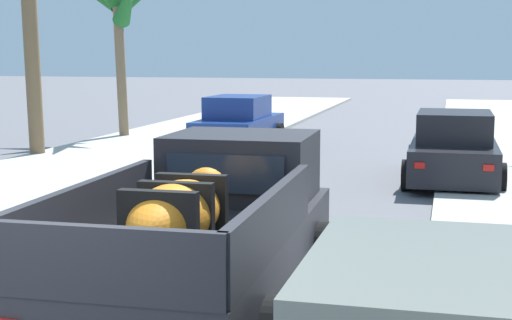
% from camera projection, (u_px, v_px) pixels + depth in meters
% --- Properties ---
extents(sidewalk_left, '(5.14, 60.00, 0.12)m').
position_uv_depth(sidewalk_left, '(78.00, 171.00, 17.79)').
color(sidewalk_left, '#B2AFA8').
rests_on(sidewalk_left, ground).
extents(curb_left, '(0.16, 60.00, 0.10)m').
position_uv_depth(curb_left, '(125.00, 173.00, 17.51)').
color(curb_left, silver).
rests_on(curb_left, ground).
extents(curb_right, '(0.16, 60.00, 0.10)m').
position_uv_depth(curb_right, '(507.00, 189.00, 15.48)').
color(curb_right, silver).
rests_on(curb_right, ground).
extents(pickup_truck, '(2.29, 5.24, 1.80)m').
position_uv_depth(pickup_truck, '(209.00, 240.00, 8.11)').
color(pickup_truck, '#28282D').
rests_on(pickup_truck, ground).
extents(car_left_mid, '(2.03, 4.26, 1.54)m').
position_uv_depth(car_left_mid, '(454.00, 150.00, 16.51)').
color(car_left_mid, black).
rests_on(car_left_mid, ground).
extents(car_right_mid, '(2.07, 4.28, 1.54)m').
position_uv_depth(car_right_mid, '(239.00, 124.00, 22.58)').
color(car_right_mid, navy).
rests_on(car_right_mid, ground).
extents(palm_tree_left_fore, '(3.67, 3.37, 5.35)m').
position_uv_depth(palm_tree_left_fore, '(120.00, 1.00, 24.28)').
color(palm_tree_left_fore, '#846B4C').
rests_on(palm_tree_left_fore, ground).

